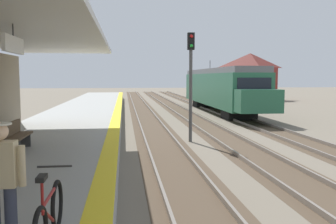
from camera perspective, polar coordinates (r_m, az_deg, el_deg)
name	(u,v)px	position (r m, az deg, el deg)	size (l,w,h in m)	color
station_platform	(55,146)	(15.06, -17.07, -5.00)	(5.00, 80.00, 0.91)	#999993
track_pair_nearest_platform	(158,137)	(18.90, -1.56, -3.91)	(2.34, 120.00, 0.16)	#4C3D2D
track_pair_middle	(223,136)	(19.51, 8.46, -3.68)	(2.34, 120.00, 0.16)	#4C3D2D
track_pair_far_side	(285,135)	(20.66, 17.61, -3.37)	(2.34, 120.00, 0.16)	#4C3D2D
approaching_train	(220,88)	(33.12, 8.09, 3.74)	(2.93, 19.60, 4.76)	#286647
commuter_person	(1,182)	(4.98, -24.44, -9.84)	(0.59, 0.30, 1.67)	#33384C
bicycle_beside_commuter	(49,217)	(5.23, -17.92, -15.21)	(0.48, 1.82, 1.04)	black
rail_signal_post	(191,75)	(17.61, 3.54, 5.67)	(0.32, 0.34, 5.20)	#4C4C4C
platform_bench	(17,135)	(12.04, -22.41, -3.29)	(0.45, 1.60, 0.88)	brown
distant_trackside_house	(250,76)	(52.25, 12.57, 5.52)	(6.60, 5.28, 6.40)	maroon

